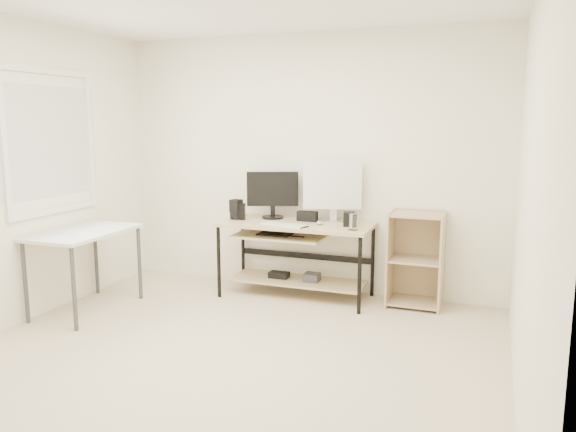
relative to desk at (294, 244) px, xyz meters
The scene contains 16 objects.
room 1.80m from the desk, 93.95° to the right, with size 4.01×4.01×2.62m.
desk is the anchor object (origin of this frame).
side_table 1.97m from the desk, 147.35° to the right, with size 0.60×1.00×0.75m.
shelf_unit 1.19m from the desk, ahead, with size 0.50×0.40×0.90m.
black_monitor 0.58m from the desk, 151.58° to the left, with size 0.51×0.24×0.48m.
white_imac 0.68m from the desk, 26.48° to the left, with size 0.57×0.21×0.61m.
keyboard 0.29m from the desk, 102.55° to the right, with size 0.45×0.13×0.02m, color silver.
mouse 0.35m from the desk, ahead, with size 0.06×0.10×0.03m, color #B4B4B9.
center_speaker 0.31m from the desk, 50.89° to the left, with size 0.20×0.09×0.10m, color black.
speaker_left 0.69m from the desk, behind, with size 0.12×0.12×0.20m.
speaker_right 0.62m from the desk, ahead, with size 0.11×0.11×0.13m, color black.
audio_controller 0.63m from the desk, behind, with size 0.09×0.05×0.17m, color black.
volume_puck 0.67m from the desk, behind, with size 0.05×0.05×0.02m, color black.
smartphone 0.34m from the desk, 53.05° to the right, with size 0.07×0.12×0.01m, color black.
coaster 0.70m from the desk, 15.71° to the right, with size 0.10×0.10×0.01m, color #986444.
drinking_glass 0.73m from the desk, 15.71° to the right, with size 0.07×0.07×0.15m, color white.
Camera 1 is at (1.81, -3.45, 1.74)m, focal length 35.00 mm.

